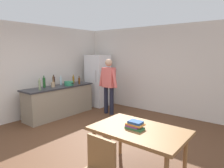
{
  "coord_description": "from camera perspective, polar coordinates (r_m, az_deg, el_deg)",
  "views": [
    {
      "loc": [
        2.86,
        -2.8,
        1.89
      ],
      "look_at": [
        -0.45,
        1.38,
        1.05
      ],
      "focal_mm": 32.02,
      "sensor_mm": 36.0,
      "label": 1
    }
  ],
  "objects": [
    {
      "name": "cooking_pot",
      "position": [
        6.21,
        -12.23,
        0.18
      ],
      "size": [
        0.4,
        0.28,
        0.12
      ],
      "color": "#2D845B",
      "rests_on": "kitchen_counter"
    },
    {
      "name": "utensil_jar",
      "position": [
        6.0,
        -16.49,
        -0.11
      ],
      "size": [
        0.11,
        0.11,
        0.32
      ],
      "color": "tan",
      "rests_on": "kitchen_counter"
    },
    {
      "name": "dining_table",
      "position": [
        3.14,
        7.67,
        -13.88
      ],
      "size": [
        1.4,
        0.9,
        0.75
      ],
      "color": "olive",
      "rests_on": "ground_plane"
    },
    {
      "name": "book_stack",
      "position": [
        3.1,
        6.55,
        -11.56
      ],
      "size": [
        0.28,
        0.2,
        0.12
      ],
      "color": "#387A47",
      "rests_on": "dining_table"
    },
    {
      "name": "bottle_wine_dark",
      "position": [
        6.14,
        -16.29,
        0.73
      ],
      "size": [
        0.08,
        0.08,
        0.34
      ],
      "color": "black",
      "rests_on": "kitchen_counter"
    },
    {
      "name": "bottle_vinegar_tall",
      "position": [
        5.61,
        -19.98,
        -0.3
      ],
      "size": [
        0.06,
        0.06,
        0.32
      ],
      "color": "gray",
      "rests_on": "kitchen_counter"
    },
    {
      "name": "ground_plane",
      "position": [
        4.43,
        -6.81,
        -16.33
      ],
      "size": [
        14.0,
        14.0,
        0.0
      ],
      "primitive_type": "plane",
      "color": "brown"
    },
    {
      "name": "person",
      "position": [
        6.08,
        -0.96,
        0.38
      ],
      "size": [
        0.7,
        0.22,
        1.7
      ],
      "color": "#1E1E2D",
      "rests_on": "ground_plane"
    },
    {
      "name": "bottle_oil_amber",
      "position": [
        6.59,
        -10.96,
        1.22
      ],
      "size": [
        0.06,
        0.06,
        0.28
      ],
      "color": "#996619",
      "rests_on": "kitchen_counter"
    },
    {
      "name": "bottle_wine_green",
      "position": [
        6.0,
        -18.82,
        0.43
      ],
      "size": [
        0.08,
        0.08,
        0.34
      ],
      "color": "#1E5123",
      "rests_on": "kitchen_counter"
    },
    {
      "name": "bottle_water_clear",
      "position": [
        6.31,
        -14.4,
        0.85
      ],
      "size": [
        0.07,
        0.07,
        0.3
      ],
      "color": "silver",
      "rests_on": "kitchen_counter"
    },
    {
      "name": "wall_back",
      "position": [
        6.49,
        12.12,
        4.03
      ],
      "size": [
        6.4,
        0.12,
        2.7
      ],
      "primitive_type": "cube",
      "color": "silver",
      "rests_on": "ground_plane"
    },
    {
      "name": "kitchen_counter",
      "position": [
        6.22,
        -14.71,
        -4.67
      ],
      "size": [
        0.64,
        2.2,
        0.9
      ],
      "color": "gray",
      "rests_on": "ground_plane"
    },
    {
      "name": "refrigerator",
      "position": [
        7.12,
        -4.04,
        0.99
      ],
      "size": [
        0.7,
        0.67,
        1.8
      ],
      "color": "white",
      "rests_on": "ground_plane"
    },
    {
      "name": "wall_left",
      "position": [
        6.26,
        -22.77,
        3.35
      ],
      "size": [
        0.12,
        5.6,
        2.7
      ],
      "primitive_type": "cube",
      "color": "silver",
      "rests_on": "ground_plane"
    },
    {
      "name": "bottle_beer_brown",
      "position": [
        6.37,
        -9.35,
        0.9
      ],
      "size": [
        0.06,
        0.06,
        0.26
      ],
      "color": "#5B3314",
      "rests_on": "kitchen_counter"
    }
  ]
}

